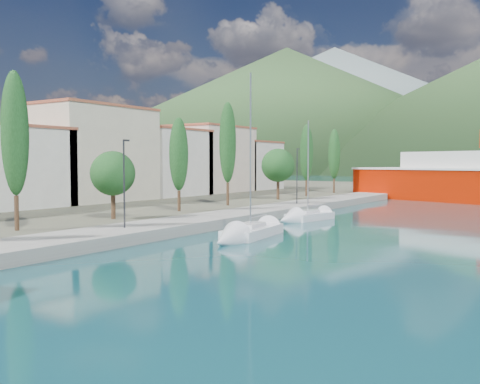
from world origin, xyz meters
The scene contains 7 objects.
quay centered at (-9.00, 26.00, 0.40)m, with size 5.00×88.00×0.80m, color gray.
land_strip centered at (-47.00, 36.00, 0.35)m, with size 70.00×148.00×0.70m, color #565644.
town_buildings centered at (-32.00, 36.91, 5.57)m, with size 9.20×69.20×11.30m.
tree_row centered at (-14.61, 32.43, 5.88)m, with size 4.16×63.77×11.06m.
lamp_posts centered at (-9.00, 14.33, 4.08)m, with size 0.15×49.87×6.06m.
sailboat_near centered at (-2.04, 17.18, 0.30)m, with size 3.35×8.86×12.43m.
sailboat_mid centered at (-4.02, 30.01, 0.29)m, with size 3.39×7.06×9.96m.
Camera 1 is at (17.49, -13.09, 5.26)m, focal length 40.00 mm.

